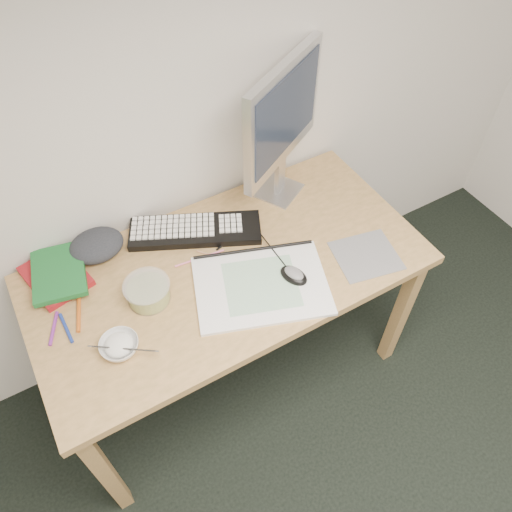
{
  "coord_description": "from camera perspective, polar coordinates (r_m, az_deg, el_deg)",
  "views": [
    {
      "loc": [
        -0.49,
        0.43,
        2.13
      ],
      "look_at": [
        0.05,
        1.37,
        0.83
      ],
      "focal_mm": 35.0,
      "sensor_mm": 36.0,
      "label": 1
    }
  ],
  "objects": [
    {
      "name": "chopsticks",
      "position": [
        1.59,
        -14.93,
        -10.2
      ],
      "size": [
        0.18,
        0.13,
        0.02
      ],
      "primitive_type": "cylinder",
      "rotation": [
        0.0,
        1.57,
        -0.6
      ],
      "color": "#B5B5B7",
      "rests_on": "rice_bowl"
    },
    {
      "name": "marker_purple",
      "position": [
        1.74,
        -22.13,
        -7.67
      ],
      "size": [
        0.06,
        0.12,
        0.01
      ],
      "primitive_type": "cylinder",
      "rotation": [
        0.0,
        1.57,
        1.13
      ],
      "color": "#812894",
      "rests_on": "desk"
    },
    {
      "name": "keyboard",
      "position": [
        1.88,
        -6.95,
        2.91
      ],
      "size": [
        0.51,
        0.35,
        0.03
      ],
      "primitive_type": "cube",
      "rotation": [
        0.0,
        0.0,
        -0.45
      ],
      "color": "black",
      "rests_on": "desk"
    },
    {
      "name": "mousepad",
      "position": [
        1.84,
        12.46,
        0.05
      ],
      "size": [
        0.26,
        0.24,
        0.0
      ],
      "primitive_type": "cube",
      "rotation": [
        0.0,
        0.0,
        -0.21
      ],
      "color": "slate",
      "rests_on": "desk"
    },
    {
      "name": "book_red",
      "position": [
        1.86,
        -21.91,
        -2.15
      ],
      "size": [
        0.22,
        0.27,
        0.02
      ],
      "primitive_type": "cube",
      "rotation": [
        0.0,
        0.0,
        0.22
      ],
      "color": "maroon",
      "rests_on": "desk"
    },
    {
      "name": "book_green",
      "position": [
        1.84,
        -21.62,
        -1.78
      ],
      "size": [
        0.22,
        0.27,
        0.02
      ],
      "primitive_type": "cube",
      "rotation": [
        0.0,
        0.0,
        -0.21
      ],
      "color": "#19652A",
      "rests_on": "book_red"
    },
    {
      "name": "pencil_pink",
      "position": [
        1.8,
        -6.47,
        -0.24
      ],
      "size": [
        0.19,
        0.03,
        0.01
      ],
      "primitive_type": "cylinder",
      "rotation": [
        0.0,
        1.57,
        -0.1
      ],
      "color": "pink",
      "rests_on": "desk"
    },
    {
      "name": "sketchpad",
      "position": [
        1.71,
        0.6,
        -3.39
      ],
      "size": [
        0.53,
        0.45,
        0.01
      ],
      "primitive_type": "cube",
      "rotation": [
        0.0,
        0.0,
        -0.34
      ],
      "color": "white",
      "rests_on": "desk"
    },
    {
      "name": "mouse",
      "position": [
        1.72,
        4.36,
        -2.0
      ],
      "size": [
        0.1,
        0.12,
        0.04
      ],
      "primitive_type": "ellipsoid",
      "rotation": [
        0.0,
        0.0,
        0.33
      ],
      "color": "black",
      "rests_on": "sketchpad"
    },
    {
      "name": "marker_blue",
      "position": [
        1.73,
        -20.88,
        -7.7
      ],
      "size": [
        0.02,
        0.12,
        0.01
      ],
      "primitive_type": "cylinder",
      "rotation": [
        0.0,
        1.57,
        1.61
      ],
      "color": "navy",
      "rests_on": "desk"
    },
    {
      "name": "monitor",
      "position": [
        1.82,
        3.07,
        15.47
      ],
      "size": [
        0.43,
        0.26,
        0.56
      ],
      "rotation": [
        0.0,
        0.0,
        0.52
      ],
      "color": "silver",
      "rests_on": "desk"
    },
    {
      "name": "desk",
      "position": [
        1.84,
        -3.11,
        -2.81
      ],
      "size": [
        1.4,
        0.7,
        0.75
      ],
      "color": "tan",
      "rests_on": "ground"
    },
    {
      "name": "rice_bowl",
      "position": [
        1.62,
        -15.33,
        -9.88
      ],
      "size": [
        0.16,
        0.16,
        0.04
      ],
      "primitive_type": "imported",
      "rotation": [
        0.0,
        0.0,
        -0.33
      ],
      "color": "white",
      "rests_on": "desk"
    },
    {
      "name": "pencil_black",
      "position": [
        1.86,
        -2.17,
        2.25
      ],
      "size": [
        0.19,
        0.05,
        0.01
      ],
      "primitive_type": "cylinder",
      "rotation": [
        0.0,
        1.57,
        0.2
      ],
      "color": "black",
      "rests_on": "desk"
    },
    {
      "name": "marker_orange",
      "position": [
        1.74,
        -19.61,
        -6.28
      ],
      "size": [
        0.05,
        0.13,
        0.01
      ],
      "primitive_type": "cylinder",
      "rotation": [
        0.0,
        1.57,
        1.26
      ],
      "color": "#CB5A17",
      "rests_on": "desk"
    },
    {
      "name": "fruit_tub",
      "position": [
        1.69,
        -12.25,
        -4.03
      ],
      "size": [
        0.18,
        0.18,
        0.08
      ],
      "primitive_type": "cylinder",
      "rotation": [
        0.0,
        0.0,
        -0.18
      ],
      "color": "#E5BE51",
      "rests_on": "desk"
    },
    {
      "name": "cloth_lump",
      "position": [
        1.88,
        -17.78,
        1.15
      ],
      "size": [
        0.19,
        0.17,
        0.07
      ],
      "primitive_type": "ellipsoid",
      "rotation": [
        0.0,
        0.0,
        0.23
      ],
      "color": "#26282E",
      "rests_on": "desk"
    },
    {
      "name": "pencil_tan",
      "position": [
        1.8,
        -4.4,
        -0.11
      ],
      "size": [
        0.11,
        0.13,
        0.01
      ],
      "primitive_type": "cylinder",
      "rotation": [
        0.0,
        1.57,
        -0.86
      ],
      "color": "tan",
      "rests_on": "desk"
    }
  ]
}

